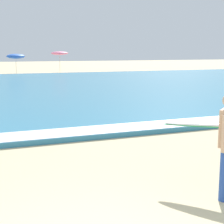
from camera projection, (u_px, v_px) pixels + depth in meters
name	position (u px, v px, depth m)	size (l,w,h in m)	color
surf_foam	(19.00, 136.00, 9.51)	(120.00, 1.11, 0.01)	white
beach_umbrella_3	(16.00, 56.00, 37.61)	(1.89, 1.91, 2.12)	beige
beach_umbrella_4	(60.00, 53.00, 40.47)	(1.95, 1.95, 2.34)	beige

